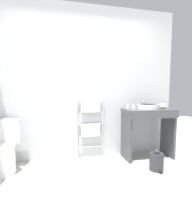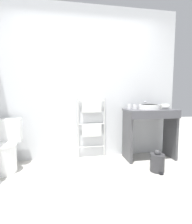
{
  "view_description": "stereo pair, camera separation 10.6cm",
  "coord_description": "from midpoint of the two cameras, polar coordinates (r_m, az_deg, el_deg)",
  "views": [
    {
      "loc": [
        -0.49,
        -1.63,
        1.14
      ],
      "look_at": [
        0.07,
        0.86,
        0.87
      ],
      "focal_mm": 28.0,
      "sensor_mm": 36.0,
      "label": 1
    },
    {
      "loc": [
        -0.38,
        -1.65,
        1.14
      ],
      "look_at": [
        0.07,
        0.86,
        0.87
      ],
      "focal_mm": 28.0,
      "sensor_mm": 36.0,
      "label": 2
    }
  ],
  "objects": [
    {
      "name": "toilet",
      "position": [
        2.94,
        -29.01,
        -11.02
      ],
      "size": [
        0.41,
        0.49,
        0.77
      ],
      "color": "white",
      "rests_on": "ground_plane"
    },
    {
      "name": "cup_near_edge",
      "position": [
        3.16,
        11.19,
        1.75
      ],
      "size": [
        0.07,
        0.07,
        0.08
      ],
      "color": "white",
      "rests_on": "vanity_counter"
    },
    {
      "name": "trash_bin",
      "position": [
        2.84,
        18.13,
        -14.99
      ],
      "size": [
        0.21,
        0.24,
        0.33
      ],
      "color": "#333335",
      "rests_on": "ground_plane"
    },
    {
      "name": "faucet",
      "position": [
        3.34,
        14.2,
        2.66
      ],
      "size": [
        0.02,
        0.1,
        0.13
      ],
      "color": "silver",
      "rests_on": "vanity_counter"
    },
    {
      "name": "towel_radiator",
      "position": [
        3.08,
        -2.81,
        -2.94
      ],
      "size": [
        0.49,
        0.06,
        1.06
      ],
      "color": "silver",
      "rests_on": "ground_plane"
    },
    {
      "name": "sink_basin",
      "position": [
        3.19,
        15.57,
        1.75
      ],
      "size": [
        0.36,
        0.36,
        0.08
      ],
      "color": "white",
      "rests_on": "vanity_counter"
    },
    {
      "name": "wall_back",
      "position": [
        3.15,
        -4.72,
        9.27
      ],
      "size": [
        3.33,
        0.12,
        2.65
      ],
      "primitive_type": "cube",
      "color": "silver",
      "rests_on": "ground_plane"
    },
    {
      "name": "vanity_counter",
      "position": [
        3.2,
        15.76,
        -4.35
      ],
      "size": [
        0.85,
        0.48,
        0.88
      ],
      "color": "#4C4C51",
      "rests_on": "ground_plane"
    },
    {
      "name": "cup_near_wall",
      "position": [
        3.17,
        9.45,
        1.86
      ],
      "size": [
        0.07,
        0.07,
        0.09
      ],
      "color": "white",
      "rests_on": "vanity_counter"
    },
    {
      "name": "hair_dryer",
      "position": [
        3.3,
        19.85,
        1.75
      ],
      "size": [
        0.18,
        0.2,
        0.09
      ],
      "color": "white",
      "rests_on": "vanity_counter"
    },
    {
      "name": "ground_plane",
      "position": [
        2.05,
        2.1,
        -27.96
      ],
      "size": [
        12.0,
        12.0,
        0.0
      ],
      "primitive_type": "plane",
      "color": "#B2AFA8"
    }
  ]
}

